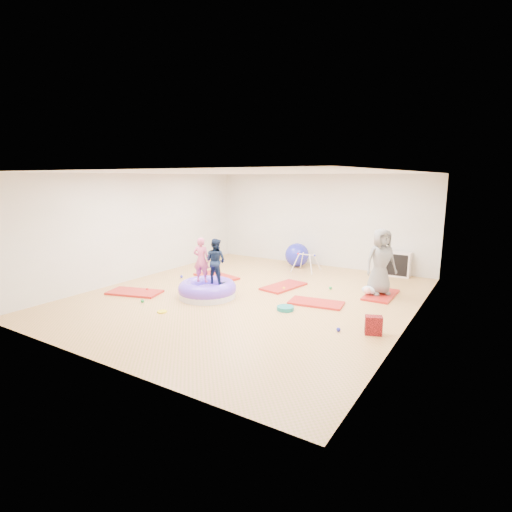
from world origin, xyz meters
The scene contains 19 objects.
room centered at (0.00, 0.00, 1.40)m, with size 7.01×8.01×2.81m.
gym_mat_front_left centered at (-2.43, -1.23, 0.03)m, with size 1.23×0.62×0.05m, color #B30E18.
gym_mat_mid_left centered at (-1.73, 1.02, 0.03)m, with size 1.28×0.64×0.05m, color #B30E18.
gym_mat_center_back centered at (0.32, 1.10, 0.03)m, with size 1.21×0.61×0.05m, color #B30E18.
gym_mat_right centered at (1.54, 0.29, 0.02)m, with size 1.15×0.57×0.05m, color #B30E18.
gym_mat_rear_right centered at (2.57, 1.65, 0.02)m, with size 1.19×0.60×0.05m, color #B30E18.
inflatable_cushion centered at (-0.79, -0.55, 0.16)m, with size 1.33×1.33×0.42m.
child_pink centered at (-0.95, -0.53, 0.90)m, with size 0.38×0.25×1.03m, color #CC4D76.
child_navy centered at (-0.61, -0.45, 0.90)m, with size 0.50×0.39×1.03m, color #0E1934.
adult_caregiver centered at (2.53, 1.65, 0.81)m, with size 0.74×0.48×1.52m, color slate.
infant centered at (2.34, 1.44, 0.15)m, with size 0.34×0.34×0.20m.
ball_pit_balls centered at (-0.37, -0.11, 0.04)m, with size 5.10×3.25×0.08m.
exercise_ball_blue centered at (-0.46, 3.41, 0.36)m, with size 0.72×0.72×0.72m, color #2225AC.
exercise_ball_orange centered at (-0.41, 3.42, 0.19)m, with size 0.39×0.39×0.39m, color orange.
infant_play_gym centered at (0.09, 2.90, 0.35)m, with size 0.69×0.66×0.53m.
cube_shelf centered at (2.45, 3.79, 0.34)m, with size 0.69×0.34×0.69m.
balance_disc centered at (1.17, -0.42, 0.04)m, with size 0.36×0.36×0.08m, color #127476.
backpack centered at (3.08, -0.76, 0.17)m, with size 0.29×0.18×0.33m, color red.
yellow_toy centered at (-0.90, -1.87, 0.01)m, with size 0.20×0.20×0.03m, color yellow.
Camera 1 is at (4.82, -7.43, 2.70)m, focal length 28.00 mm.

